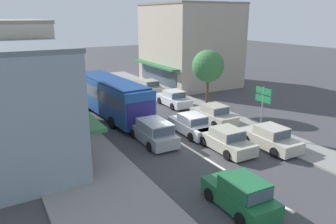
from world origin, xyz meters
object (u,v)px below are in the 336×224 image
at_px(city_bus, 111,95).
at_px(traffic_light_downstreet, 52,66).
at_px(parked_sedan_kerb_second, 214,115).
at_px(parked_sedan_kerb_third, 174,99).
at_px(pedestrian_browsing_midblock, 74,105).
at_px(sedan_queue_gap_filler, 192,125).
at_px(directional_road_sign, 263,99).
at_px(wagon_adjacent_lane_trail, 153,132).
at_px(hatchback_adjacent_lane_lead, 240,195).
at_px(pedestrian_with_handbag_near, 61,98).
at_px(sedan_behind_bus_mid, 226,140).
at_px(parked_sedan_kerb_front, 270,138).
at_px(parked_sedan_kerb_rear, 149,87).
at_px(street_tree_right, 208,66).

distance_m(city_bus, traffic_light_downstreet, 12.44).
distance_m(parked_sedan_kerb_second, parked_sedan_kerb_third, 6.04).
relative_size(parked_sedan_kerb_second, pedestrian_browsing_midblock, 2.58).
distance_m(sedan_queue_gap_filler, pedestrian_browsing_midblock, 10.47).
bearing_deg(directional_road_sign, wagon_adjacent_lane_trail, 159.25).
bearing_deg(hatchback_adjacent_lane_lead, city_bus, 90.25).
height_order(sedan_queue_gap_filler, directional_road_sign, directional_road_sign).
bearing_deg(traffic_light_downstreet, parked_sedan_kerb_third, -53.90).
bearing_deg(sedan_queue_gap_filler, pedestrian_browsing_midblock, 127.25).
bearing_deg(directional_road_sign, pedestrian_with_handbag_near, 127.59).
xyz_separation_m(sedan_queue_gap_filler, pedestrian_browsing_midblock, (-6.34, 8.33, 0.40)).
bearing_deg(parked_sedan_kerb_second, city_bus, 138.92).
bearing_deg(pedestrian_with_handbag_near, sedan_behind_bus_mid, -64.50).
height_order(sedan_queue_gap_filler, parked_sedan_kerb_third, same).
bearing_deg(parked_sedan_kerb_second, pedestrian_browsing_midblock, 142.91).
relative_size(directional_road_sign, pedestrian_browsing_midblock, 2.21).
xyz_separation_m(parked_sedan_kerb_front, parked_sedan_kerb_rear, (0.16, 17.85, 0.00)).
bearing_deg(pedestrian_browsing_midblock, street_tree_right, -21.82).
bearing_deg(sedan_behind_bus_mid, parked_sedan_kerb_third, 76.68).
height_order(wagon_adjacent_lane_trail, traffic_light_downstreet, traffic_light_downstreet).
height_order(wagon_adjacent_lane_trail, parked_sedan_kerb_front, wagon_adjacent_lane_trail).
height_order(sedan_behind_bus_mid, parked_sedan_kerb_front, same).
relative_size(city_bus, hatchback_adjacent_lane_lead, 2.93).
bearing_deg(parked_sedan_kerb_second, hatchback_adjacent_lane_lead, -121.82).
bearing_deg(sedan_queue_gap_filler, street_tree_right, 43.52).
relative_size(hatchback_adjacent_lane_lead, parked_sedan_kerb_rear, 0.89).
xyz_separation_m(sedan_behind_bus_mid, street_tree_right, (4.08, 7.65, 3.42)).
distance_m(hatchback_adjacent_lane_lead, pedestrian_browsing_midblock, 17.68).
xyz_separation_m(sedan_queue_gap_filler, traffic_light_downstreet, (-5.85, 19.18, 2.19)).
bearing_deg(parked_sedan_kerb_front, wagon_adjacent_lane_trail, 143.43).
xyz_separation_m(wagon_adjacent_lane_trail, hatchback_adjacent_lane_lead, (-0.30, -8.99, -0.04)).
distance_m(wagon_adjacent_lane_trail, pedestrian_with_handbag_near, 11.84).
relative_size(parked_sedan_kerb_second, street_tree_right, 0.76).
xyz_separation_m(city_bus, sedan_queue_gap_filler, (3.57, -7.00, -1.22)).
distance_m(pedestrian_with_handbag_near, pedestrian_browsing_midblock, 2.85).
bearing_deg(traffic_light_downstreet, hatchback_adjacent_lane_lead, -85.26).
relative_size(sedan_queue_gap_filler, directional_road_sign, 1.18).
xyz_separation_m(city_bus, pedestrian_with_handbag_near, (-3.24, 4.15, -0.81)).
distance_m(parked_sedan_kerb_second, pedestrian_with_handbag_near, 13.88).
relative_size(sedan_behind_bus_mid, parked_sedan_kerb_rear, 1.00).
bearing_deg(sedan_queue_gap_filler, parked_sedan_kerb_third, 69.15).
relative_size(parked_sedan_kerb_rear, directional_road_sign, 1.17).
bearing_deg(parked_sedan_kerb_front, street_tree_right, 81.21).
xyz_separation_m(hatchback_adjacent_lane_lead, parked_sedan_kerb_second, (6.46, 10.42, -0.05)).
distance_m(hatchback_adjacent_lane_lead, directional_road_sign, 9.95).
bearing_deg(traffic_light_downstreet, parked_sedan_kerb_front, -69.79).
bearing_deg(parked_sedan_kerb_rear, city_bus, -137.23).
bearing_deg(directional_road_sign, sedan_behind_bus_mid, -168.94).
xyz_separation_m(hatchback_adjacent_lane_lead, pedestrian_with_handbag_near, (-3.31, 20.26, 0.36)).
relative_size(parked_sedan_kerb_rear, street_tree_right, 0.76).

